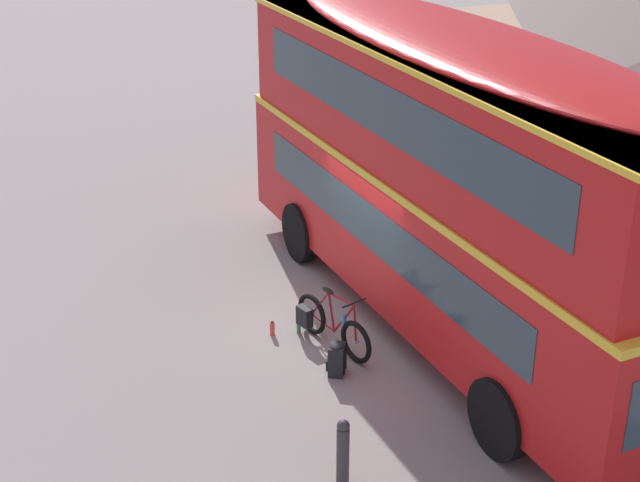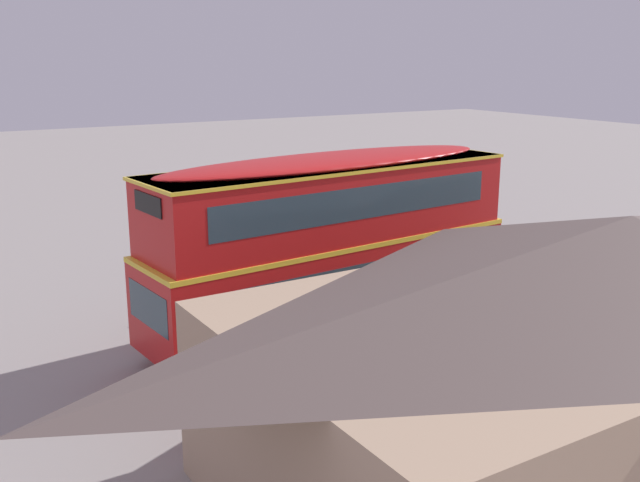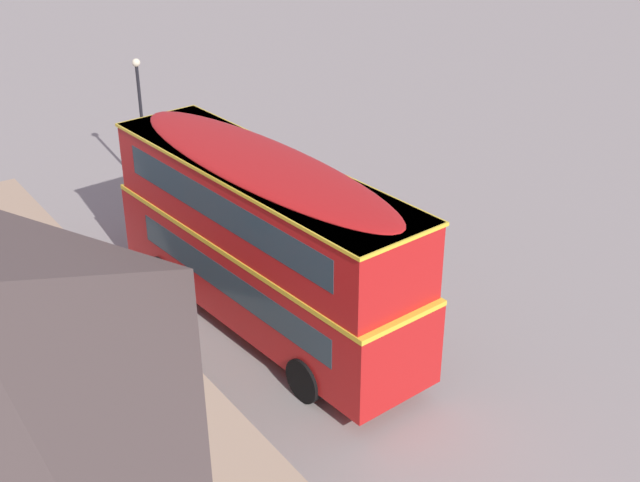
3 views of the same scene
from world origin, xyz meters
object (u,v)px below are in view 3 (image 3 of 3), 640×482
Objects in this scene: double_decker_bus at (262,235)px; water_bottle_red_squeeze at (362,299)px; backpack_on_ground at (317,279)px; kerb_bollard at (295,234)px; touring_bicycle at (328,290)px; water_bottle_green_metal at (349,303)px; street_lamp at (141,113)px.

double_decker_bus is 3.80m from water_bottle_red_squeeze.
kerb_bollard reaches higher than backpack_on_ground.
water_bottle_red_squeeze is at bearing -102.60° from double_decker_bus.
touring_bicycle is 3.22× the size of backpack_on_ground.
water_bottle_green_metal is at bearing -174.05° from backpack_on_ground.
water_bottle_green_metal is at bearing -103.24° from double_decker_bus.
touring_bicycle is 3.34m from kerb_bollard.
water_bottle_green_metal is 1.00× the size of water_bottle_red_squeeze.
touring_bicycle is 0.35× the size of street_lamp.
street_lamp reaches higher than backpack_on_ground.
double_decker_bus is at bearing 77.40° from water_bottle_red_squeeze.
touring_bicycle reaches higher than kerb_bollard.
kerb_bollard is (3.73, -0.69, 0.38)m from water_bottle_green_metal.
water_bottle_green_metal is (-0.55, -2.35, -2.53)m from double_decker_bus.
water_bottle_green_metal is at bearing 81.04° from water_bottle_red_squeeze.
double_decker_bus reaches higher than water_bottle_green_metal.
street_lamp is 7.21m from kerb_bollard.
touring_bicycle reaches higher than water_bottle_red_squeeze.
street_lamp is (8.86, 1.17, 2.70)m from backpack_on_ground.
touring_bicycle is 1.00m from water_bottle_red_squeeze.
double_decker_bus is at bearing 76.76° from water_bottle_green_metal.
water_bottle_red_squeeze is 10.80m from street_lamp.
double_decker_bus reaches higher than touring_bicycle.
double_decker_bus is at bearing 109.66° from backpack_on_ground.
water_bottle_red_squeeze is 3.82m from kerb_bollard.
water_bottle_red_squeeze is (-0.62, -2.77, -2.53)m from double_decker_bus.
backpack_on_ground is 9.33m from street_lamp.
backpack_on_ground is 2.53m from kerb_bollard.
kerb_bollard is at bearing -4.00° from water_bottle_red_squeeze.
backpack_on_ground is at bearing -172.49° from street_lamp.
backpack_on_ground reaches higher than water_bottle_red_squeeze.
kerb_bollard is (3.80, -0.27, 0.38)m from water_bottle_red_squeeze.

